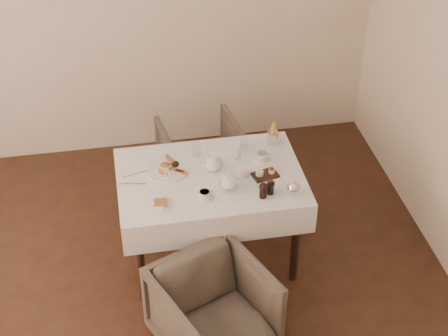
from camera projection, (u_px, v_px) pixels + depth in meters
table at (210, 189)px, 4.79m from camera, size 1.28×0.88×0.75m
armchair_near at (214, 311)px, 4.33m from camera, size 0.87×0.88×0.62m
armchair_far at (201, 156)px, 5.69m from camera, size 0.72×0.73×0.59m
breakfast_plate at (168, 169)px, 4.76m from camera, size 0.30×0.30×0.04m
side_plate at (158, 205)px, 4.45m from camera, size 0.18×0.17×0.02m
teapot_centre at (213, 162)px, 4.72m from camera, size 0.21×0.18×0.14m
teapot_front at (229, 181)px, 4.56m from camera, size 0.19×0.15×0.14m
creamer at (236, 153)px, 4.87m from camera, size 0.07×0.07×0.07m
teacup_near at (205, 195)px, 4.51m from camera, size 0.12×0.12×0.06m
teacup_far at (262, 157)px, 4.84m from camera, size 0.13×0.13×0.06m
glass_left at (197, 150)px, 4.89m from camera, size 0.08×0.08×0.09m
glass_mid at (245, 171)px, 4.69m from camera, size 0.08×0.08×0.09m
glass_right at (244, 143)px, 4.95m from camera, size 0.07×0.07×0.09m
condiment_board at (265, 174)px, 4.71m from camera, size 0.20×0.15×0.04m
pepper_mill_left at (263, 190)px, 4.50m from camera, size 0.07×0.07×0.12m
pepper_mill_right at (271, 187)px, 4.53m from camera, size 0.06×0.06×0.11m
silver_pot at (293, 187)px, 4.52m from camera, size 0.14×0.13×0.12m
fries_cup at (273, 135)px, 4.98m from camera, size 0.08×0.08×0.18m
cutlery_fork at (137, 174)px, 4.73m from camera, size 0.20×0.07×0.00m
cutlery_knife at (132, 184)px, 4.64m from camera, size 0.19×0.05×0.00m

